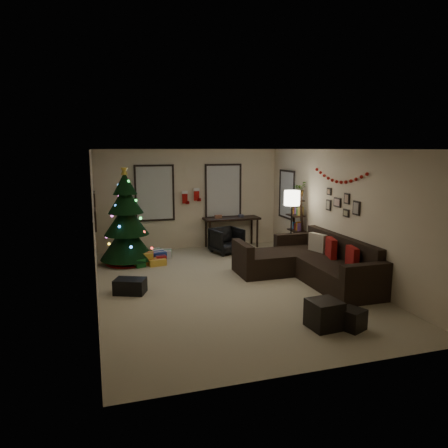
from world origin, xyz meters
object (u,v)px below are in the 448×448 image
(sofa, at_px, (310,264))
(bookshelf, at_px, (297,226))
(desk_chair, at_px, (227,241))
(desk, at_px, (232,221))
(christmas_tree, at_px, (126,223))

(sofa, xyz_separation_m, bookshelf, (0.49, 1.63, 0.52))
(sofa, bearing_deg, desk_chair, 111.62)
(desk, xyz_separation_m, bookshelf, (1.18, -1.64, 0.09))
(desk, bearing_deg, sofa, -78.11)
(sofa, bearing_deg, christmas_tree, 146.59)
(christmas_tree, relative_size, desk_chair, 3.50)
(desk_chair, bearing_deg, christmas_tree, 170.04)
(desk_chair, xyz_separation_m, bookshelf, (1.53, -0.99, 0.49))
(sofa, relative_size, desk, 1.96)
(desk_chair, bearing_deg, desk, 46.53)
(bookshelf, bearing_deg, sofa, -106.85)
(desk, distance_m, bookshelf, 2.02)
(christmas_tree, xyz_separation_m, desk, (2.91, 0.89, -0.24))
(christmas_tree, xyz_separation_m, desk_chair, (2.56, 0.24, -0.64))
(desk, relative_size, bookshelf, 0.91)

